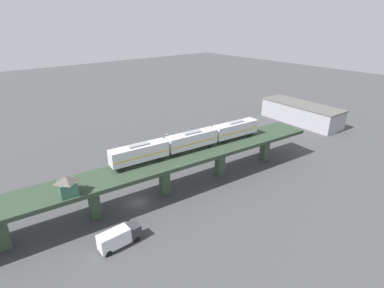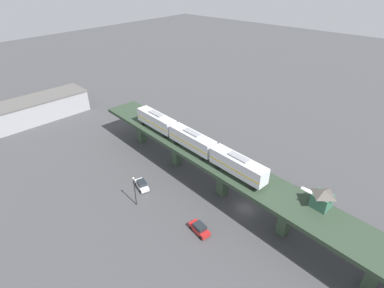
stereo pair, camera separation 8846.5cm
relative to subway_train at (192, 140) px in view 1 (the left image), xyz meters
The scene contains 9 objects.
ground_plane 17.86m from the subway_train, 90.67° to the right, with size 400.00×400.00×0.00m, color #424244.
elevated_viaduct 15.13m from the subway_train, 90.74° to the right, with size 18.30×92.37×7.88m.
subway_train is the anchor object (origin of this frame).
signal_hut 27.56m from the subway_train, 88.28° to the right, with size 3.55×3.55×3.40m.
street_car_red 18.58m from the subway_train, 133.73° to the right, with size 2.68×4.68×1.89m.
street_car_white 14.88m from the subway_train, 147.86° to the left, with size 3.16×4.75×1.89m.
delivery_truck 26.20m from the subway_train, 68.95° to the right, with size 2.43×7.22×3.20m.
street_lamp 15.55m from the subway_train, 168.25° to the left, with size 0.44×0.44×6.94m.
warehouse_building 58.25m from the subway_train, 97.59° to the left, with size 29.15×12.00×6.80m.
Camera 1 is at (47.28, -24.42, 35.49)m, focal length 28.00 mm.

